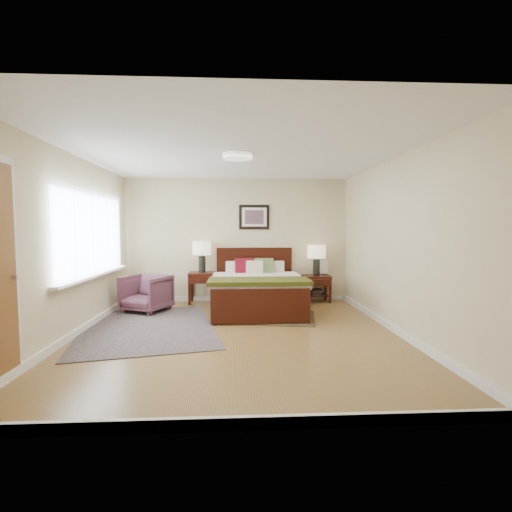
% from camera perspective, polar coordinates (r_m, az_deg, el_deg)
% --- Properties ---
extents(floor, '(5.00, 5.00, 0.00)m').
position_cam_1_polar(floor, '(5.32, -2.75, -11.95)').
color(floor, olive).
rests_on(floor, ground).
extents(back_wall, '(4.50, 0.04, 2.50)m').
position_cam_1_polar(back_wall, '(7.61, -2.92, 2.46)').
color(back_wall, beige).
rests_on(back_wall, ground).
extents(front_wall, '(4.50, 0.04, 2.50)m').
position_cam_1_polar(front_wall, '(2.62, -2.46, -0.75)').
color(front_wall, beige).
rests_on(front_wall, ground).
extents(left_wall, '(0.04, 5.00, 2.50)m').
position_cam_1_polar(left_wall, '(5.57, -26.61, 1.41)').
color(left_wall, beige).
rests_on(left_wall, ground).
extents(right_wall, '(0.04, 5.00, 2.50)m').
position_cam_1_polar(right_wall, '(5.60, 20.90, 1.58)').
color(right_wall, beige).
rests_on(right_wall, ground).
extents(ceiling, '(4.50, 5.00, 0.02)m').
position_cam_1_polar(ceiling, '(5.21, -2.85, 15.50)').
color(ceiling, white).
rests_on(ceiling, back_wall).
extents(window, '(0.11, 2.72, 1.32)m').
position_cam_1_polar(window, '(6.20, -23.62, 2.90)').
color(window, silver).
rests_on(window, left_wall).
extents(ceil_fixture, '(0.44, 0.44, 0.08)m').
position_cam_1_polar(ceil_fixture, '(5.20, -2.85, 15.12)').
color(ceil_fixture, white).
rests_on(ceil_fixture, ceiling).
extents(bed, '(1.66, 2.00, 1.08)m').
position_cam_1_polar(bed, '(6.71, 0.13, -4.21)').
color(bed, '#330E07').
rests_on(bed, ground).
extents(wall_art, '(0.62, 0.05, 0.50)m').
position_cam_1_polar(wall_art, '(7.59, -0.27, 6.00)').
color(wall_art, black).
rests_on(wall_art, back_wall).
extents(nightstand_left, '(0.52, 0.47, 0.62)m').
position_cam_1_polar(nightstand_left, '(7.45, -8.30, -3.45)').
color(nightstand_left, '#330E07').
rests_on(nightstand_left, ground).
extents(nightstand_right, '(0.54, 0.41, 0.54)m').
position_cam_1_polar(nightstand_right, '(7.63, 9.27, -4.46)').
color(nightstand_right, '#330E07').
rests_on(nightstand_right, ground).
extents(lamp_left, '(0.36, 0.36, 0.61)m').
position_cam_1_polar(lamp_left, '(7.42, -8.33, 0.85)').
color(lamp_left, black).
rests_on(lamp_left, nightstand_left).
extents(lamp_right, '(0.36, 0.36, 0.61)m').
position_cam_1_polar(lamp_right, '(7.57, 9.30, 0.31)').
color(lamp_right, black).
rests_on(lamp_right, nightstand_right).
extents(armchair, '(0.95, 0.96, 0.66)m').
position_cam_1_polar(armchair, '(6.93, -16.52, -5.53)').
color(armchair, '#5A3141').
rests_on(armchair, ground).
extents(rug_persian, '(2.39, 2.99, 0.01)m').
position_cam_1_polar(rug_persian, '(5.88, -16.28, -10.47)').
color(rug_persian, '#0B1938').
rests_on(rug_persian, ground).
extents(rug_navy, '(0.92, 1.22, 0.01)m').
position_cam_1_polar(rug_navy, '(6.27, 5.56, -9.42)').
color(rug_navy, black).
rests_on(rug_navy, ground).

